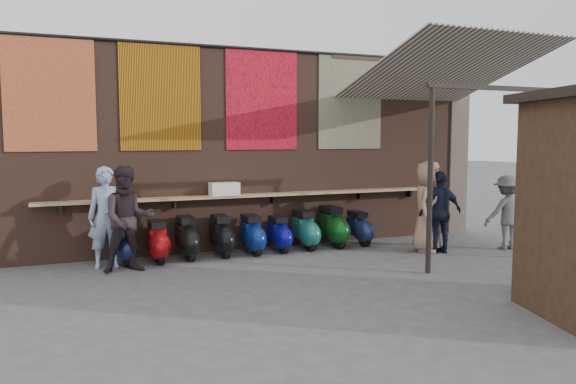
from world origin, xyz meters
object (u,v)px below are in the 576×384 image
(scooter_stool_8, at_px, (359,228))
(shopper_navy, at_px, (440,212))
(scooter_stool_0, at_px, (125,243))
(diner_right, at_px, (128,219))
(shopper_tan, at_px, (427,207))
(scooter_stool_4, at_px, (252,235))
(diner_left, at_px, (107,217))
(scooter_stool_7, at_px, (333,227))
(shopper_grey, at_px, (507,212))
(scooter_stool_3, at_px, (222,236))
(scooter_stool_6, at_px, (305,230))
(shelf_box, at_px, (224,189))
(scooter_stool_1, at_px, (158,242))
(scooter_stool_2, at_px, (187,238))
(scooter_stool_5, at_px, (279,234))

(scooter_stool_8, height_order, shopper_navy, shopper_navy)
(scooter_stool_0, xyz_separation_m, diner_right, (0.00, -0.63, 0.51))
(shopper_tan, bearing_deg, scooter_stool_4, 120.33)
(diner_left, bearing_deg, diner_right, -53.74)
(scooter_stool_0, bearing_deg, scooter_stool_7, 0.30)
(shopper_navy, relative_size, shopper_grey, 1.07)
(scooter_stool_0, xyz_separation_m, scooter_stool_3, (1.77, -0.01, 0.01))
(diner_left, bearing_deg, scooter_stool_6, 6.98)
(scooter_stool_7, xyz_separation_m, scooter_stool_8, (0.59, -0.05, -0.06))
(shelf_box, height_order, shopper_navy, shopper_navy)
(scooter_stool_1, distance_m, diner_right, 0.94)
(shelf_box, xyz_separation_m, scooter_stool_1, (-1.35, -0.35, -0.88))
(scooter_stool_3, bearing_deg, scooter_stool_8, -0.18)
(scooter_stool_2, distance_m, scooter_stool_3, 0.65)
(scooter_stool_1, relative_size, shopper_tan, 0.44)
(scooter_stool_0, distance_m, scooter_stool_3, 1.77)
(scooter_stool_2, bearing_deg, scooter_stool_5, -1.05)
(shopper_grey, bearing_deg, scooter_stool_0, -4.16)
(shelf_box, height_order, scooter_stool_5, shelf_box)
(scooter_stool_1, distance_m, scooter_stool_2, 0.56)
(scooter_stool_8, distance_m, diner_left, 5.07)
(diner_right, bearing_deg, scooter_stool_1, 42.07)
(shelf_box, distance_m, scooter_stool_1, 1.65)
(scooter_stool_1, relative_size, diner_left, 0.44)
(scooter_stool_0, relative_size, shopper_tan, 0.44)
(scooter_stool_5, bearing_deg, scooter_stool_6, 3.47)
(scooter_stool_5, distance_m, shopper_grey, 4.61)
(shelf_box, bearing_deg, scooter_stool_0, -171.92)
(scooter_stool_2, distance_m, diner_right, 1.37)
(scooter_stool_6, bearing_deg, scooter_stool_0, 179.92)
(shelf_box, distance_m, scooter_stool_2, 1.21)
(scooter_stool_3, xyz_separation_m, diner_left, (-2.07, -0.12, 0.49))
(scooter_stool_1, distance_m, shopper_navy, 5.38)
(diner_right, height_order, shopper_grey, diner_right)
(scooter_stool_7, distance_m, scooter_stool_8, 0.60)
(shelf_box, relative_size, shopper_grey, 0.37)
(scooter_stool_3, height_order, shopper_grey, shopper_grey)
(scooter_stool_1, xyz_separation_m, shopper_tan, (5.06, -1.07, 0.52))
(scooter_stool_4, bearing_deg, scooter_stool_0, 178.67)
(scooter_stool_3, bearing_deg, diner_left, -176.81)
(scooter_stool_7, distance_m, shopper_grey, 3.51)
(scooter_stool_7, relative_size, shopper_grey, 0.58)
(scooter_stool_6, relative_size, shopper_tan, 0.45)
(scooter_stool_2, height_order, scooter_stool_4, scooter_stool_2)
(shelf_box, relative_size, shopper_tan, 0.31)
(scooter_stool_0, relative_size, diner_right, 0.44)
(scooter_stool_0, distance_m, shopper_grey, 7.45)
(diner_right, bearing_deg, shopper_navy, -9.30)
(shopper_grey, bearing_deg, scooter_stool_5, -11.34)
(scooter_stool_2, relative_size, diner_left, 0.47)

